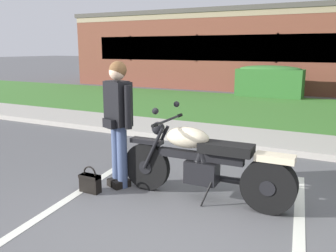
{
  "coord_description": "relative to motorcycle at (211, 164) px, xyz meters",
  "views": [
    {
      "loc": [
        1.51,
        -3.01,
        1.86
      ],
      "look_at": [
        -0.65,
        1.18,
        0.85
      ],
      "focal_mm": 38.73,
      "sensor_mm": 36.0,
      "label": 1
    }
  ],
  "objects": [
    {
      "name": "rider_person",
      "position": [
        -1.28,
        -0.1,
        0.51
      ],
      "size": [
        0.54,
        0.38,
        1.7
      ],
      "color": "black",
      "rests_on": "ground"
    },
    {
      "name": "handbag",
      "position": [
        -1.5,
        -0.47,
        -0.34
      ],
      "size": [
        0.28,
        0.13,
        0.36
      ],
      "color": "black",
      "rests_on": "ground"
    },
    {
      "name": "grass_lawn",
      "position": [
        -0.04,
        7.19,
        -0.45
      ],
      "size": [
        60.0,
        6.14,
        0.06
      ],
      "primitive_type": "cube",
      "color": "#3D752D",
      "rests_on": "ground"
    },
    {
      "name": "concrete_walk",
      "position": [
        -0.04,
        3.37,
        -0.44
      ],
      "size": [
        60.0,
        1.5,
        0.08
      ],
      "primitive_type": "cube",
      "color": "#ADA89E",
      "rests_on": "ground"
    },
    {
      "name": "stall_stripe_0",
      "position": [
        -1.6,
        -0.79,
        -0.48
      ],
      "size": [
        0.68,
        4.38,
        0.01
      ],
      "primitive_type": "cube",
      "rotation": [
        0.0,
        0.0,
        0.13
      ],
      "color": "silver",
      "rests_on": "ground"
    },
    {
      "name": "brick_building",
      "position": [
        -1.45,
        15.93,
        1.33
      ],
      "size": [
        20.86,
        9.39,
        3.62
      ],
      "color": "brown",
      "rests_on": "ground"
    },
    {
      "name": "curb_strip",
      "position": [
        -0.04,
        2.52,
        -0.42
      ],
      "size": [
        60.0,
        0.2,
        0.12
      ],
      "primitive_type": "cube",
      "color": "#ADA89E",
      "rests_on": "ground"
    },
    {
      "name": "ground_plane",
      "position": [
        -0.04,
        -0.99,
        -0.48
      ],
      "size": [
        140.0,
        140.0,
        0.0
      ],
      "primitive_type": "plane",
      "color": "#565659"
    },
    {
      "name": "hedge_left",
      "position": [
        -1.43,
        10.09,
        0.17
      ],
      "size": [
        2.46,
        0.9,
        1.24
      ],
      "color": "#336B2D",
      "rests_on": "ground"
    },
    {
      "name": "motorcycle",
      "position": [
        0.0,
        0.0,
        0.0
      ],
      "size": [
        2.24,
        0.82,
        1.18
      ],
      "color": "black",
      "rests_on": "ground"
    }
  ]
}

